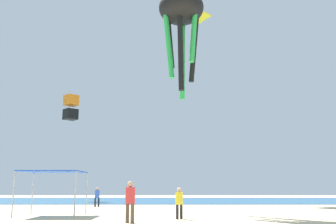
{
  "coord_description": "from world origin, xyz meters",
  "views": [
    {
      "loc": [
        -0.75,
        -20.95,
        1.62
      ],
      "look_at": [
        -0.73,
        7.63,
        7.27
      ],
      "focal_mm": 40.56,
      "sensor_mm": 36.0,
      "label": 1
    }
  ],
  "objects_px": {
    "canopy_tent": "(53,173)",
    "kite_octopus_black": "(181,13)",
    "person_central": "(130,198)",
    "person_leftmost": "(97,195)",
    "kite_box_orange": "(71,107)",
    "kite_diamond_yellow": "(194,17)",
    "person_near_tent": "(179,200)"
  },
  "relations": [
    {
      "from": "person_leftmost",
      "to": "canopy_tent",
      "type": "bearing_deg",
      "value": 68.52
    },
    {
      "from": "person_leftmost",
      "to": "kite_octopus_black",
      "type": "xyz_separation_m",
      "value": [
        6.81,
        -7.09,
        12.79
      ]
    },
    {
      "from": "person_near_tent",
      "to": "kite_diamond_yellow",
      "type": "relative_size",
      "value": 0.36
    },
    {
      "from": "kite_diamond_yellow",
      "to": "canopy_tent",
      "type": "bearing_deg",
      "value": -55.75
    },
    {
      "from": "person_leftmost",
      "to": "kite_octopus_black",
      "type": "relative_size",
      "value": 0.21
    },
    {
      "from": "canopy_tent",
      "to": "kite_diamond_yellow",
      "type": "xyz_separation_m",
      "value": [
        9.77,
        19.93,
        19.16
      ]
    },
    {
      "from": "kite_octopus_black",
      "to": "kite_diamond_yellow",
      "type": "height_order",
      "value": "kite_diamond_yellow"
    },
    {
      "from": "person_near_tent",
      "to": "person_leftmost",
      "type": "relative_size",
      "value": 1.0
    },
    {
      "from": "kite_octopus_black",
      "to": "person_leftmost",
      "type": "bearing_deg",
      "value": -10.22
    },
    {
      "from": "kite_octopus_black",
      "to": "kite_box_orange",
      "type": "relative_size",
      "value": 2.44
    },
    {
      "from": "person_central",
      "to": "kite_octopus_black",
      "type": "height_order",
      "value": "kite_octopus_black"
    },
    {
      "from": "person_near_tent",
      "to": "kite_diamond_yellow",
      "type": "height_order",
      "value": "kite_diamond_yellow"
    },
    {
      "from": "canopy_tent",
      "to": "kite_diamond_yellow",
      "type": "relative_size",
      "value": 0.76
    },
    {
      "from": "person_leftmost",
      "to": "person_central",
      "type": "xyz_separation_m",
      "value": [
        4.13,
        -14.24,
        0.17
      ]
    },
    {
      "from": "person_leftmost",
      "to": "kite_box_orange",
      "type": "relative_size",
      "value": 0.51
    },
    {
      "from": "kite_box_orange",
      "to": "canopy_tent",
      "type": "bearing_deg",
      "value": -28.86
    },
    {
      "from": "person_near_tent",
      "to": "person_leftmost",
      "type": "xyz_separation_m",
      "value": [
        -6.45,
        12.1,
        -0.0
      ]
    },
    {
      "from": "kite_box_orange",
      "to": "kite_diamond_yellow",
      "type": "bearing_deg",
      "value": 33.03
    },
    {
      "from": "person_central",
      "to": "person_leftmost",
      "type": "bearing_deg",
      "value": -32.24
    },
    {
      "from": "canopy_tent",
      "to": "kite_diamond_yellow",
      "type": "distance_m",
      "value": 29.32
    },
    {
      "from": "canopy_tent",
      "to": "person_central",
      "type": "bearing_deg",
      "value": -41.86
    },
    {
      "from": "person_near_tent",
      "to": "person_central",
      "type": "height_order",
      "value": "person_central"
    },
    {
      "from": "kite_octopus_black",
      "to": "kite_box_orange",
      "type": "distance_m",
      "value": 25.16
    },
    {
      "from": "person_near_tent",
      "to": "kite_diamond_yellow",
      "type": "distance_m",
      "value": 30.4
    },
    {
      "from": "canopy_tent",
      "to": "kite_octopus_black",
      "type": "height_order",
      "value": "kite_octopus_black"
    },
    {
      "from": "kite_octopus_black",
      "to": "kite_diamond_yellow",
      "type": "bearing_deg",
      "value": -61.31
    },
    {
      "from": "canopy_tent",
      "to": "person_leftmost",
      "type": "bearing_deg",
      "value": 85.43
    },
    {
      "from": "person_near_tent",
      "to": "kite_diamond_yellow",
      "type": "xyz_separation_m",
      "value": [
        2.54,
        22.2,
        20.62
      ]
    },
    {
      "from": "person_near_tent",
      "to": "person_leftmost",
      "type": "distance_m",
      "value": 13.71
    },
    {
      "from": "canopy_tent",
      "to": "person_central",
      "type": "height_order",
      "value": "canopy_tent"
    },
    {
      "from": "kite_box_orange",
      "to": "kite_diamond_yellow",
      "type": "xyz_separation_m",
      "value": [
        15.28,
        -4.16,
        10.18
      ]
    },
    {
      "from": "person_central",
      "to": "person_near_tent",
      "type": "bearing_deg",
      "value": -95.75
    }
  ]
}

